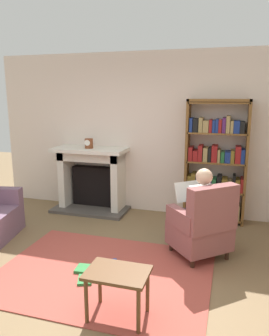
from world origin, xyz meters
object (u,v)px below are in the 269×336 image
(seated_reader, at_px, (198,207))
(side_table, at_px, (118,279))
(bookshelf, at_px, (215,164))
(armchair_reading, at_px, (203,226))
(fireplace, at_px, (92,177))
(mantel_clock, at_px, (89,143))

(seated_reader, distance_m, side_table, 1.58)
(bookshelf, bearing_deg, seated_reader, -96.20)
(seated_reader, relative_size, side_table, 2.04)
(armchair_reading, xyz_separation_m, seated_reader, (-0.08, 0.09, 0.20))
(fireplace, relative_size, mantel_clock, 7.90)
(fireplace, height_order, seated_reader, seated_reader)
(fireplace, xyz_separation_m, armchair_reading, (2.04, -1.29, -0.16))
(fireplace, bearing_deg, mantel_clock, -90.47)
(seated_reader, bearing_deg, armchair_reading, 90.00)
(fireplace, bearing_deg, armchair_reading, -32.38)
(fireplace, xyz_separation_m, side_table, (1.42, -2.67, -0.20))
(bookshelf, bearing_deg, mantel_clock, -176.30)
(mantel_clock, xyz_separation_m, bookshelf, (2.10, 0.14, -0.25))
(bookshelf, xyz_separation_m, armchair_reading, (-0.06, -1.33, -0.52))
(bookshelf, bearing_deg, armchair_reading, -92.46)
(bookshelf, bearing_deg, side_table, -104.10)
(armchair_reading, distance_m, seated_reader, 0.23)
(mantel_clock, bearing_deg, bookshelf, 3.70)
(fireplace, height_order, armchair_reading, fireplace)
(armchair_reading, bearing_deg, bookshelf, -133.88)
(fireplace, distance_m, armchair_reading, 2.42)
(fireplace, height_order, mantel_clock, mantel_clock)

